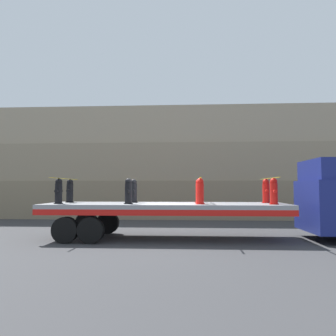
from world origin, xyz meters
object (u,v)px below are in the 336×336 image
(fire_hydrant_black_near_1, at_px, (128,191))
(fire_hydrant_black_far_1, at_px, (134,191))
(fire_hydrant_red_near_2, at_px, (200,191))
(fire_hydrant_red_near_3, at_px, (274,191))
(fire_hydrant_red_far_3, at_px, (266,191))
(fire_hydrant_black_near_0, at_px, (59,191))
(flatbed_trailer, at_px, (149,210))
(fire_hydrant_black_far_0, at_px, (70,191))
(fire_hydrant_red_far_2, at_px, (199,191))

(fire_hydrant_black_near_1, bearing_deg, fire_hydrant_black_far_1, 90.00)
(fire_hydrant_red_near_2, relative_size, fire_hydrant_red_near_3, 1.00)
(fire_hydrant_black_near_1, relative_size, fire_hydrant_red_far_3, 1.00)
(fire_hydrant_black_near_0, distance_m, fire_hydrant_red_far_3, 7.72)
(fire_hydrant_black_near_0, relative_size, fire_hydrant_red_far_3, 1.00)
(flatbed_trailer, height_order, fire_hydrant_black_far_0, fire_hydrant_black_far_0)
(fire_hydrant_black_far_1, distance_m, fire_hydrant_red_far_3, 5.09)
(fire_hydrant_black_near_0, distance_m, fire_hydrant_red_far_2, 5.21)
(fire_hydrant_red_near_2, relative_size, fire_hydrant_red_far_2, 1.00)
(fire_hydrant_black_near_1, bearing_deg, fire_hydrant_red_far_2, 23.96)
(fire_hydrant_red_near_2, relative_size, fire_hydrant_red_far_3, 1.00)
(flatbed_trailer, height_order, fire_hydrant_black_far_1, fire_hydrant_black_far_1)
(fire_hydrant_black_near_1, distance_m, fire_hydrant_black_far_1, 1.13)
(fire_hydrant_red_near_2, bearing_deg, fire_hydrant_red_near_3, 0.00)
(flatbed_trailer, xyz_separation_m, fire_hydrant_black_near_1, (-0.69, -0.57, 0.69))
(fire_hydrant_black_far_1, bearing_deg, fire_hydrant_red_far_3, 0.00)
(fire_hydrant_black_far_0, bearing_deg, fire_hydrant_black_near_1, -23.96)
(fire_hydrant_black_far_0, height_order, fire_hydrant_black_near_1, same)
(flatbed_trailer, distance_m, fire_hydrant_black_far_0, 3.36)
(fire_hydrant_red_near_2, height_order, fire_hydrant_red_far_2, same)
(flatbed_trailer, xyz_separation_m, fire_hydrant_red_far_2, (1.85, 0.57, 0.69))
(fire_hydrant_black_far_0, xyz_separation_m, fire_hydrant_red_far_2, (5.09, 0.00, 0.00))
(fire_hydrant_black_far_0, height_order, fire_hydrant_red_near_2, same)
(fire_hydrant_red_near_3, height_order, fire_hydrant_red_far_3, same)
(fire_hydrant_black_near_1, bearing_deg, fire_hydrant_red_far_3, 12.53)
(fire_hydrant_black_near_0, height_order, fire_hydrant_black_far_1, same)
(flatbed_trailer, bearing_deg, fire_hydrant_red_far_2, 16.96)
(flatbed_trailer, relative_size, fire_hydrant_black_far_0, 9.64)
(fire_hydrant_black_near_0, distance_m, fire_hydrant_red_near_2, 5.09)
(fire_hydrant_black_near_0, height_order, fire_hydrant_red_far_3, same)
(fire_hydrant_black_far_1, height_order, fire_hydrant_red_near_2, same)
(fire_hydrant_black_near_0, xyz_separation_m, fire_hydrant_black_near_1, (2.54, 0.00, 0.00))
(flatbed_trailer, relative_size, fire_hydrant_black_near_1, 9.64)
(fire_hydrant_black_near_0, xyz_separation_m, fire_hydrant_black_far_1, (2.54, 1.13, 0.00))
(fire_hydrant_red_near_2, bearing_deg, fire_hydrant_black_far_0, 167.47)
(fire_hydrant_black_near_1, relative_size, fire_hydrant_red_near_3, 1.00)
(fire_hydrant_black_far_0, bearing_deg, fire_hydrant_red_far_2, 0.00)
(fire_hydrant_red_near_3, bearing_deg, flatbed_trailer, 172.68)
(flatbed_trailer, distance_m, fire_hydrant_black_far_1, 1.13)
(fire_hydrant_black_far_0, relative_size, fire_hydrant_red_near_2, 1.00)
(fire_hydrant_red_near_3, distance_m, fire_hydrant_red_far_3, 1.13)
(flatbed_trailer, bearing_deg, fire_hydrant_red_near_3, -7.32)
(fire_hydrant_black_far_0, distance_m, fire_hydrant_red_near_2, 5.21)
(fire_hydrant_black_near_0, xyz_separation_m, fire_hydrant_red_far_2, (5.09, 1.13, 0.00))
(fire_hydrant_black_near_1, bearing_deg, fire_hydrant_red_near_2, 0.00)
(fire_hydrant_black_near_0, distance_m, fire_hydrant_black_far_1, 2.78)
(fire_hydrant_black_near_1, height_order, fire_hydrant_red_near_2, same)
(fire_hydrant_black_far_0, distance_m, fire_hydrant_red_near_3, 7.72)
(fire_hydrant_red_far_2, xyz_separation_m, fire_hydrant_red_near_3, (2.54, -1.13, 0.00))
(flatbed_trailer, xyz_separation_m, fire_hydrant_black_far_0, (-3.23, 0.57, 0.69))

